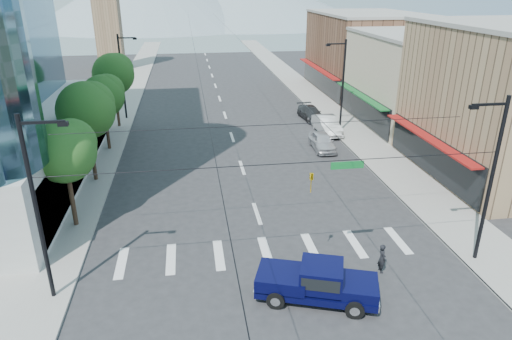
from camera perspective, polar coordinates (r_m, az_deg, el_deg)
The scene contains 18 objects.
ground at distance 24.57m, azimuth 2.28°, elevation -11.93°, with size 160.00×160.00×0.00m, color #28282B.
sidewalk_left at distance 61.99m, azimuth -15.97°, elevation 8.68°, with size 4.00×120.00×0.15m, color gray.
sidewalk_right at distance 63.51m, azimuth 6.30°, elevation 9.71°, with size 4.00×120.00×0.15m, color gray.
shop_mid at distance 50.89m, azimuth 20.06°, elevation 10.46°, with size 12.00×14.00×9.00m, color tan.
shop_far at distance 65.13m, azimuth 13.53°, elevation 13.97°, with size 12.00×18.00×10.00m, color brown.
clock_tower at distance 82.93m, azimuth -18.29°, elevation 19.11°, with size 4.80×4.80×20.40m.
tree_near at distance 28.37m, azimuth -22.61°, elevation 2.43°, with size 3.65×3.64×6.71m.
tree_midnear at distance 34.76m, azimuth -20.26°, elevation 7.26°, with size 4.09×4.09×7.52m.
tree_midfar at distance 41.59m, azimuth -18.42°, elevation 8.95°, with size 3.65×3.64×6.71m.
tree_far at distance 48.25m, azimuth -17.25°, elevation 11.55°, with size 4.09×4.09×7.52m.
signal_rig at distance 21.43m, azimuth 3.47°, elevation -3.08°, with size 21.80×0.20×9.00m.
lamp_pole_nw at distance 51.14m, azimuth -16.29°, elevation 11.47°, with size 2.00×0.25×9.00m.
lamp_pole_ne at distance 45.27m, azimuth 10.66°, elevation 10.65°, with size 2.00×0.25×9.00m.
pickup_truck at distance 21.96m, azimuth 7.54°, elevation -13.64°, with size 6.00×3.74×1.92m.
pedestrian at distance 24.60m, azimuth 15.47°, elevation -10.58°, with size 0.58×0.38×1.58m, color black.
parked_car_near at distance 41.08m, azimuth 8.28°, elevation 3.55°, with size 1.78×4.42×1.50m, color #BDBCC1.
parked_car_mid at distance 45.71m, azimuth 8.86°, elevation 5.59°, with size 1.81×5.19×1.71m, color silver.
parked_car_far at distance 50.43m, azimuth 6.86°, elevation 7.10°, with size 1.95×4.79×1.39m, color #2F2F32.
Camera 1 is at (-3.97, -19.91, 13.83)m, focal length 32.00 mm.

